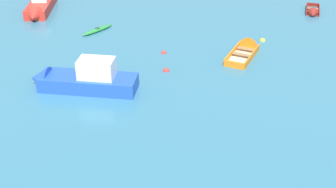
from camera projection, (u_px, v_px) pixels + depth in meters
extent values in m
ellipsoid|color=#288C3D|center=(97.00, 30.00, 34.13)|extent=(2.06, 2.72, 0.27)
torus|color=black|center=(97.00, 28.00, 34.07)|extent=(0.50, 0.50, 0.06)
cube|color=beige|center=(242.00, 57.00, 30.08)|extent=(2.31, 3.60, 0.11)
cube|color=orange|center=(232.00, 53.00, 30.26)|extent=(1.24, 3.34, 0.43)
cube|color=orange|center=(252.00, 56.00, 29.75)|extent=(1.24, 3.34, 0.43)
cube|color=orange|center=(234.00, 65.00, 28.62)|extent=(1.29, 0.57, 0.43)
cone|color=orange|center=(250.00, 44.00, 31.43)|extent=(1.49, 1.19, 1.29)
cube|color=#937047|center=(241.00, 54.00, 29.82)|extent=(1.26, 0.74, 0.03)
cube|color=#937047|center=(246.00, 49.00, 30.62)|extent=(1.26, 0.74, 0.03)
cube|color=#4C4C51|center=(313.00, 11.00, 38.12)|extent=(1.37, 2.57, 0.09)
cube|color=maroon|center=(319.00, 10.00, 37.93)|extent=(0.51, 2.51, 0.35)
cube|color=maroon|center=(307.00, 9.00, 38.17)|extent=(0.51, 2.51, 0.35)
cube|color=maroon|center=(313.00, 5.00, 39.11)|extent=(1.00, 0.28, 0.35)
cone|color=maroon|center=(313.00, 15.00, 36.94)|extent=(1.06, 0.74, 0.98)
cube|color=#937047|center=(313.00, 8.00, 38.13)|extent=(0.94, 0.42, 0.03)
cube|color=#937047|center=(313.00, 11.00, 37.51)|extent=(0.94, 0.42, 0.03)
cube|color=red|center=(41.00, 6.00, 38.20)|extent=(2.48, 5.49, 0.79)
cone|color=red|center=(34.00, 17.00, 35.78)|extent=(1.60, 1.26, 1.46)
cube|color=blue|center=(88.00, 83.00, 26.06)|extent=(5.71, 1.99, 0.85)
cone|color=blue|center=(40.00, 79.00, 26.40)|extent=(1.18, 1.54, 1.50)
cube|color=white|center=(96.00, 68.00, 25.51)|extent=(2.08, 1.36, 1.10)
cube|color=black|center=(81.00, 64.00, 25.51)|extent=(0.21, 1.22, 0.49)
sphere|color=yellow|center=(262.00, 41.00, 32.61)|extent=(0.40, 0.40, 0.40)
sphere|color=red|center=(166.00, 71.00, 28.34)|extent=(0.41, 0.41, 0.41)
sphere|color=red|center=(164.00, 53.00, 30.71)|extent=(0.36, 0.36, 0.36)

